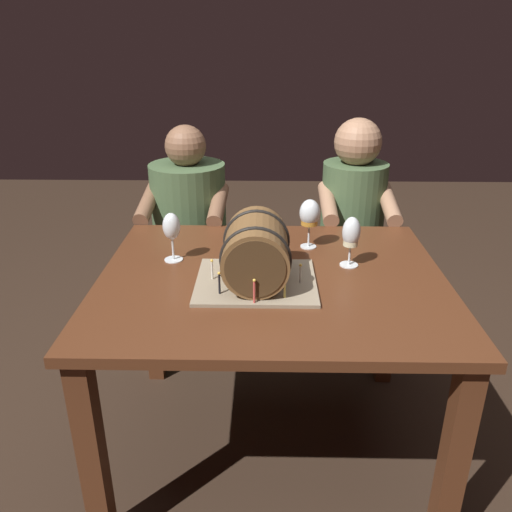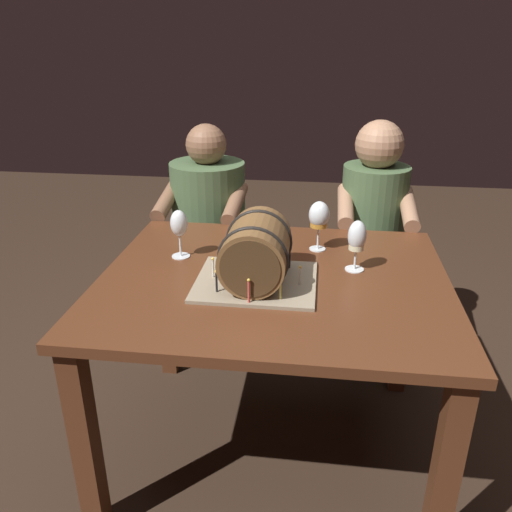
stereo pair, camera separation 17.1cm
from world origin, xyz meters
TOP-DOWN VIEW (x-y plane):
  - ground_plane at (0.00, 0.00)m, footprint 8.00×8.00m
  - dining_table at (0.00, 0.00)m, footprint 1.20×1.01m
  - barrel_cake at (-0.05, -0.06)m, footprint 0.40×0.35m
  - wine_glass_amber at (0.15, 0.27)m, footprint 0.08×0.08m
  - wine_glass_white at (0.28, 0.09)m, footprint 0.07×0.07m
  - wine_glass_empty at (-0.36, 0.13)m, footprint 0.07×0.07m
  - person_seated_left at (-0.40, 0.77)m, footprint 0.41×0.48m
  - person_seated_right at (0.40, 0.77)m, footprint 0.35×0.45m

SIDE VIEW (x-z plane):
  - ground_plane at x=0.00m, z-range 0.00..0.00m
  - person_seated_right at x=0.40m, z-range -0.06..1.12m
  - person_seated_left at x=-0.40m, z-range -0.03..1.11m
  - dining_table at x=0.00m, z-range 0.27..1.02m
  - barrel_cake at x=-0.05m, z-range 0.75..0.98m
  - wine_glass_white at x=0.28m, z-range 0.78..0.97m
  - wine_glass_empty at x=-0.36m, z-range 0.79..0.97m
  - wine_glass_amber at x=0.15m, z-range 0.79..0.99m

